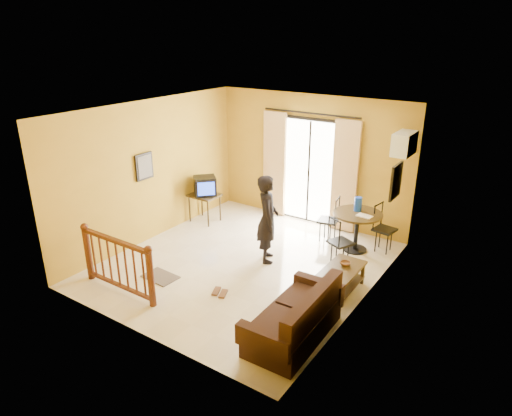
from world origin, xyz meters
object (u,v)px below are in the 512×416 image
Objects in this scene: television at (205,186)px; standing_person at (268,219)px; coffee_table at (341,276)px; sofa at (297,320)px; dining_table at (357,221)px.

television is 0.37× the size of standing_person.
television reaches higher than coffee_table.
sofa is (3.72, -2.52, -0.54)m from television.
dining_table is 0.57× the size of standing_person.
dining_table reaches higher than coffee_table.
sofa reaches higher than coffee_table.
sofa is (0.00, -1.49, 0.02)m from coffee_table.
coffee_table is (3.72, -1.03, -0.56)m from television.
television is 0.37× the size of sofa.
standing_person reaches higher than sofa.
dining_table is 0.99× the size of coffee_table.
sofa is at bearing -82.75° from dining_table.
dining_table is (3.33, 0.51, -0.22)m from television.
sofa is at bearing -172.23° from standing_person.
standing_person reaches higher than television.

